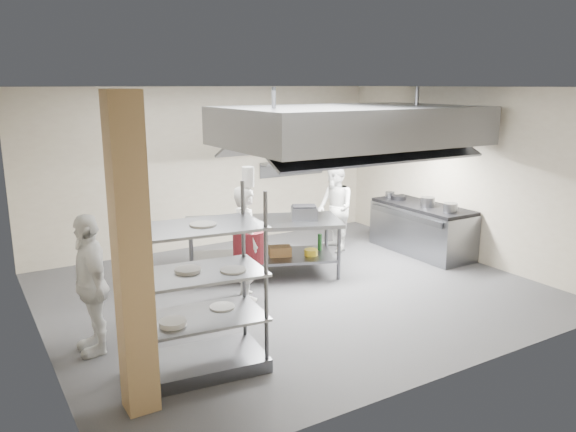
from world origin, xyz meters
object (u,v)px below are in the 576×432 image
chef_head (246,243)px  cooking_range (422,230)px  stockpot (428,202)px  griddle (304,213)px  chef_line (335,208)px  island (263,248)px  pass_rack (200,283)px  chef_plating (91,284)px

chef_head → cooking_range: bearing=-75.0°
cooking_range → stockpot: 0.59m
griddle → stockpot: (2.44, -0.30, -0.02)m
chef_line → island: bearing=-62.4°
island → pass_rack: (-2.08, -2.42, 0.54)m
island → chef_plating: chef_plating is taller
pass_rack → chef_line: size_ratio=1.23×
cooking_range → chef_plating: chef_plating is taller
chef_line → griddle: bearing=-44.9°
chef_line → chef_plating: 5.13m
island → griddle: griddle is taller
pass_rack → griddle: size_ratio=4.83×
island → chef_line: chef_line is taller
chef_head → griddle: bearing=-59.4°
island → chef_plating: (-2.98, -1.35, 0.37)m
griddle → stockpot: bearing=20.6°
cooking_range → griddle: bearing=177.0°
chef_plating → stockpot: (6.03, 0.78, 0.16)m
island → chef_head: size_ratio=1.49×
chef_line → chef_plating: bearing=-57.3°
chef_plating → griddle: chef_plating is taller
chef_head → chef_plating: (-2.28, -0.57, -0.01)m
chef_head → chef_line: 2.81m
chef_head → pass_rack: bearing=149.3°
cooking_range → chef_head: chef_head is taller
chef_plating → chef_head: bearing=104.8°
griddle → stockpot: size_ratio=1.66×
island → chef_head: 1.11m
island → chef_head: bearing=-110.2°
cooking_range → stockpot: size_ratio=8.02×
island → stockpot: size_ratio=9.87×
chef_plating → island: bearing=115.1°
chef_plating → cooking_range: bearing=99.6°
chef_line → cooking_range: bearing=65.9°
cooking_range → chef_plating: (-6.08, -0.95, 0.40)m
chef_head → chef_line: size_ratio=1.02×
stockpot → griddle: bearing=173.1°
cooking_range → chef_line: bearing=144.7°
pass_rack → island: bearing=56.0°
island → cooking_range: bearing=14.2°
island → chef_line: size_ratio=1.52×
pass_rack → chef_head: size_ratio=1.20×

